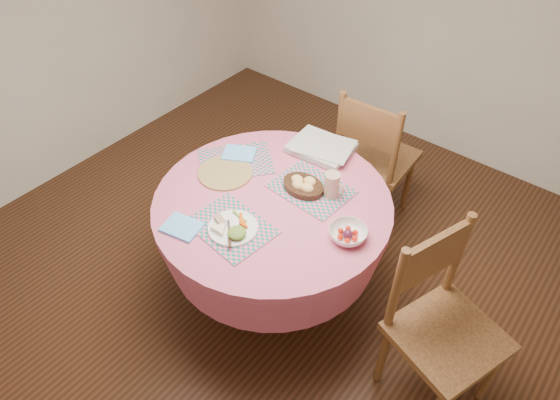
{
  "coord_description": "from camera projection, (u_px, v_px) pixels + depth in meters",
  "views": [
    {
      "loc": [
        1.21,
        -1.44,
        2.5
      ],
      "look_at": [
        0.05,
        0.0,
        0.78
      ],
      "focal_mm": 32.0,
      "sensor_mm": 36.0,
      "label": 1
    }
  ],
  "objects": [
    {
      "name": "newspaper_stack",
      "position": [
        322.0,
        147.0,
        2.85
      ],
      "size": [
        0.39,
        0.32,
        0.04
      ],
      "rotation": [
        0.0,
        0.0,
        0.08
      ],
      "color": "silver",
      "rests_on": "dining_table"
    },
    {
      "name": "bread_bowl",
      "position": [
        303.0,
        185.0,
        2.6
      ],
      "size": [
        0.23,
        0.23,
        0.08
      ],
      "color": "black",
      "rests_on": "placemat_back"
    },
    {
      "name": "dinner_plate",
      "position": [
        233.0,
        228.0,
        2.39
      ],
      "size": [
        0.24,
        0.24,
        0.05
      ],
      "rotation": [
        0.0,
        0.0,
        -0.32
      ],
      "color": "white",
      "rests_on": "placemat_front"
    },
    {
      "name": "chair_right",
      "position": [
        441.0,
        322.0,
        2.3
      ],
      "size": [
        0.57,
        0.58,
        1.0
      ],
      "rotation": [
        0.0,
        0.0,
        1.24
      ],
      "color": "brown",
      "rests_on": "ground"
    },
    {
      "name": "placemat_front",
      "position": [
        231.0,
        227.0,
        2.42
      ],
      "size": [
        0.43,
        0.34,
        0.01
      ],
      "primitive_type": "cube",
      "rotation": [
        0.0,
        0.0,
        -0.11
      ],
      "color": "#147168",
      "rests_on": "dining_table"
    },
    {
      "name": "napkin_near",
      "position": [
        182.0,
        227.0,
        2.41
      ],
      "size": [
        0.2,
        0.17,
        0.01
      ],
      "primitive_type": "cube",
      "rotation": [
        0.0,
        0.0,
        0.21
      ],
      "color": "#63B5FF",
      "rests_on": "dining_table"
    },
    {
      "name": "latte_mug",
      "position": [
        332.0,
        185.0,
        2.54
      ],
      "size": [
        0.12,
        0.08,
        0.14
      ],
      "color": "tan",
      "rests_on": "placemat_back"
    },
    {
      "name": "placemat_back",
      "position": [
        311.0,
        189.0,
        2.63
      ],
      "size": [
        0.42,
        0.32,
        0.01
      ],
      "primitive_type": "cube",
      "rotation": [
        0.0,
        0.0,
        -0.06
      ],
      "color": "#147168",
      "rests_on": "dining_table"
    },
    {
      "name": "wicker_trivet",
      "position": [
        225.0,
        173.0,
        2.72
      ],
      "size": [
        0.3,
        0.3,
        0.01
      ],
      "primitive_type": "cylinder",
      "color": "olive",
      "rests_on": "dining_table"
    },
    {
      "name": "chair_back",
      "position": [
        373.0,
        156.0,
        3.21
      ],
      "size": [
        0.48,
        0.46,
        0.99
      ],
      "rotation": [
        0.0,
        0.0,
        3.2
      ],
      "color": "brown",
      "rests_on": "ground"
    },
    {
      "name": "room_envelope",
      "position": [
        270.0,
        16.0,
        1.91
      ],
      "size": [
        4.01,
        4.01,
        2.71
      ],
      "color": "silver",
      "rests_on": "ground"
    },
    {
      "name": "placemat_left",
      "position": [
        236.0,
        161.0,
        2.8
      ],
      "size": [
        0.49,
        0.5,
        0.01
      ],
      "primitive_type": "cube",
      "rotation": [
        0.0,
        0.0,
        0.88
      ],
      "color": "#147168",
      "rests_on": "dining_table"
    },
    {
      "name": "napkin_far",
      "position": [
        239.0,
        154.0,
        2.83
      ],
      "size": [
        0.23,
        0.21,
        0.01
      ],
      "primitive_type": "cube",
      "rotation": [
        0.0,
        0.0,
        0.5
      ],
      "color": "#63B5FF",
      "rests_on": "placemat_left"
    },
    {
      "name": "ground",
      "position": [
        274.0,
        289.0,
        3.08
      ],
      "size": [
        4.0,
        4.0,
        0.0
      ],
      "primitive_type": "plane",
      "color": "#331C0F",
      "rests_on": "ground"
    },
    {
      "name": "dining_table",
      "position": [
        273.0,
        226.0,
        2.7
      ],
      "size": [
        1.24,
        1.24,
        0.75
      ],
      "color": "#C75D77",
      "rests_on": "ground"
    },
    {
      "name": "fruit_bowl",
      "position": [
        348.0,
        234.0,
        2.35
      ],
      "size": [
        0.2,
        0.2,
        0.06
      ],
      "rotation": [
        0.0,
        0.0,
        -0.11
      ],
      "color": "white",
      "rests_on": "dining_table"
    }
  ]
}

